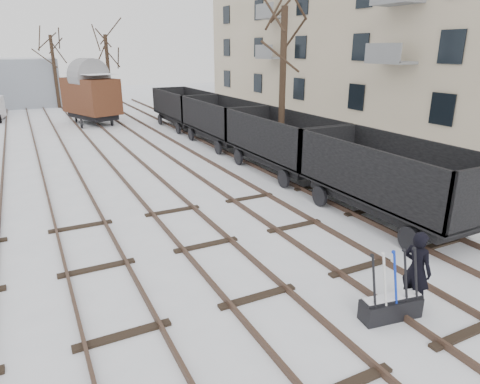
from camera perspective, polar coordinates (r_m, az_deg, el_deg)
The scene contains 14 objects.
ground at distance 9.92m, azimuth 2.36°, elevation -13.92°, with size 120.00×120.00×0.00m, color white.
tracks at distance 21.99m, azimuth -15.33°, elevation 4.11°, with size 13.90×52.00×0.16m.
apartment_block at distance 32.25m, azimuth 23.34°, elevation 22.06°, with size 10.12×45.00×16.10m.
shed_right at distance 47.37m, azimuth -27.46°, elevation 12.87°, with size 7.00×6.00×4.50m.
ground_frame at distance 9.65m, azimuth 19.47°, elevation -14.12°, with size 1.35×0.61×1.49m.
worker at distance 9.92m, azimuth 22.49°, elevation -9.57°, with size 0.64×0.42×1.77m, color black.
freight_wagon_a at distance 14.52m, azimuth 19.15°, elevation 0.12°, with size 2.52×6.30×2.57m.
freight_wagon_b at distance 19.30m, azimuth 5.56°, elevation 5.50°, with size 2.52×6.30×2.57m.
freight_wagon_c at distance 24.82m, azimuth -2.42°, elevation 8.51°, with size 2.52×6.30×2.57m.
freight_wagon_d at distance 30.69m, azimuth -7.49°, elevation 10.31°, with size 2.52×6.30×2.57m.
box_van_wagon at distance 33.74m, azimuth -19.28°, elevation 12.14°, with size 3.96×5.33×3.64m.
tree_near at distance 20.17m, azimuth 5.66°, elevation 13.42°, with size 0.30×0.30×7.07m, color black.
tree_far_left at distance 44.27m, azimuth -23.45°, elevation 14.45°, with size 0.30×0.30×6.49m, color black.
tree_far_right at distance 39.05m, azimuth -17.09°, elevation 14.72°, with size 0.30×0.30×6.42m, color black.
Camera 1 is at (-4.14, -7.27, 5.33)m, focal length 32.00 mm.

